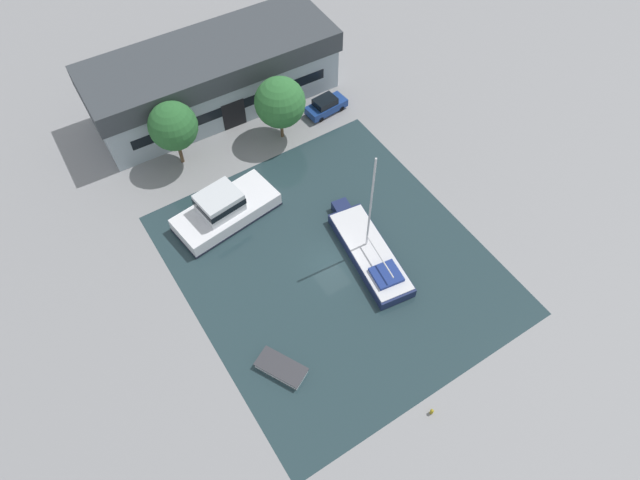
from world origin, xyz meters
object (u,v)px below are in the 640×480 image
motor_cruiser (224,209)px  sailboat_moored (369,252)px  quay_tree_by_water (173,126)px  parked_car (326,105)px  small_dinghy (281,368)px  quay_tree_near_building (280,102)px  warehouse_building (213,76)px

motor_cruiser → sailboat_moored: bearing=-148.7°
quay_tree_by_water → parked_car: size_ratio=1.53×
quay_tree_by_water → small_dinghy: (-2.79, -23.28, -4.22)m
quay_tree_near_building → small_dinghy: (-12.54, -21.09, -3.98)m
warehouse_building → quay_tree_by_water: (-6.67, -5.77, 1.20)m
parked_car → sailboat_moored: 18.23m
warehouse_building → small_dinghy: (-9.45, -29.05, -3.01)m
warehouse_building → quay_tree_near_building: size_ratio=3.76×
warehouse_building → small_dinghy: size_ratio=6.10×
sailboat_moored → small_dinghy: bearing=-149.2°
parked_car → small_dinghy: bearing=-44.6°
quay_tree_near_building → parked_car: (5.55, 0.61, -3.40)m
sailboat_moored → small_dinghy: 12.31m
parked_car → small_dinghy: (-18.09, -21.70, -0.59)m
warehouse_building → sailboat_moored: 24.52m
warehouse_building → parked_car: 11.60m
sailboat_moored → quay_tree_by_water: bearing=122.9°
quay_tree_by_water → sailboat_moored: size_ratio=0.60×
small_dinghy → parked_car: bearing=22.5°
warehouse_building → parked_car: bearing=-38.4°
quay_tree_near_building → sailboat_moored: (-1.19, -16.33, -3.70)m
warehouse_building → quay_tree_by_water: 8.90m
motor_cruiser → small_dinghy: size_ratio=2.35×
quay_tree_by_water → small_dinghy: 23.82m
quay_tree_by_water → motor_cruiser: quay_tree_by_water is taller
quay_tree_near_building → quay_tree_by_water: (-9.75, 2.19, 0.23)m
quay_tree_by_water → small_dinghy: quay_tree_by_water is taller
warehouse_building → quay_tree_by_water: quay_tree_by_water is taller
quay_tree_by_water → sailboat_moored: (8.57, -18.52, -3.93)m
parked_car → small_dinghy: 28.25m
parked_car → small_dinghy: size_ratio=1.07×
quay_tree_by_water → motor_cruiser: (0.33, -8.36, -3.33)m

